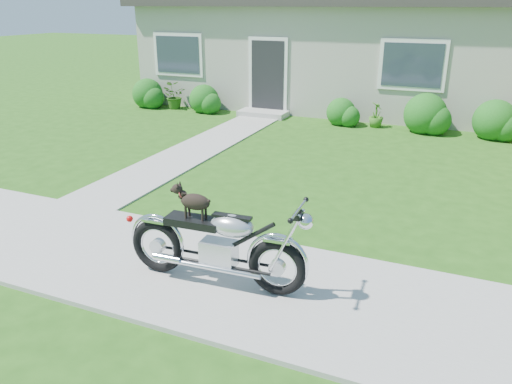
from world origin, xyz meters
TOP-DOWN VIEW (x-y plane):
  - ground at (0.00, 0.00)m, footprint 80.00×80.00m
  - sidewalk at (0.00, 0.00)m, footprint 24.00×2.20m
  - walkway at (-1.50, 5.00)m, footprint 1.20×8.00m
  - house at (-0.00, 11.99)m, footprint 12.60×7.03m
  - shrub_row at (0.43, 8.50)m, footprint 11.00×1.07m
  - potted_plant_left at (-4.50, 8.55)m, footprint 0.78×0.69m
  - potted_plant_right at (1.77, 8.55)m, footprint 0.47×0.47m
  - motorcycle_with_dog at (1.61, -0.19)m, footprint 2.22×0.60m

SIDE VIEW (x-z plane):
  - ground at x=0.00m, z-range 0.00..0.00m
  - walkway at x=-1.50m, z-range 0.00..0.03m
  - sidewalk at x=0.00m, z-range 0.00..0.04m
  - potted_plant_right at x=1.77m, z-range 0.00..0.67m
  - potted_plant_left at x=-4.50m, z-range 0.00..0.79m
  - shrub_row at x=0.43m, z-range -0.12..0.95m
  - motorcycle_with_dog at x=1.61m, z-range -0.03..1.13m
  - house at x=0.00m, z-range -0.09..4.41m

